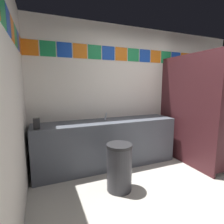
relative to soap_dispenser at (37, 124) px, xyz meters
The scene contains 8 objects.
ground_plane 2.60m from the soap_dispenser, 31.11° to the right, with size 9.91×9.91×0.00m, color #B2ADA3.
wall_back 2.17m from the soap_dispenser, 13.08° to the left, with size 4.50×0.09×2.60m.
vanity_counter 1.27m from the soap_dispenser, ahead, with size 2.55×0.56×0.84m.
faucet_center 1.19m from the soap_dispenser, 12.29° to the left, with size 0.04×0.10×0.14m.
soap_dispenser is the anchor object (origin of this frame).
stall_divider 2.78m from the soap_dispenser, 10.36° to the right, with size 0.92×1.38×2.03m.
toilet 3.15m from the soap_dispenser, ahead, with size 0.39×0.49×0.74m.
trash_bin 1.35m from the soap_dispenser, 30.25° to the right, with size 0.36×0.36×0.67m.
Camera 1 is at (-2.00, -1.44, 1.48)m, focal length 27.90 mm.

